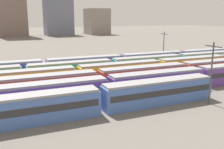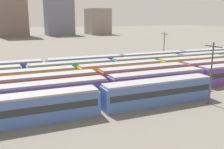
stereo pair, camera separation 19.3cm
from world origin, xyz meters
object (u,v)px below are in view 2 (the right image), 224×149
Objects in this scene: train_track_5 at (85,64)px; train_track_4 at (180,61)px; train_track_0 at (28,109)px; train_track_2 at (143,75)px; catenary_pole_2 at (211,70)px; train_track_1 at (157,82)px; train_track_3 at (121,71)px; catenary_pole_1 at (164,46)px.

train_track_4 is at bearing -12.43° from train_track_5.
train_track_2 is at bearing 25.01° from train_track_0.
train_track_2 is 14.39m from catenary_pole_2.
train_track_0 is at bearing -166.75° from train_track_1.
train_track_3 is 1.00× the size of train_track_5.
train_track_5 is 24.83m from catenary_pole_1.
train_track_3 is 24.31m from catenary_pole_1.
catenary_pole_1 is (39.78, 29.19, 3.09)m from train_track_0.
train_track_3 is at bearing 108.23° from catenary_pole_2.
train_track_4 is at bearing 15.25° from train_track_3.
train_track_5 is at bearing 113.98° from train_track_2.
catenary_pole_2 is at bearing -74.57° from train_track_2.
train_track_0 is at bearing 173.21° from catenary_pole_2.
train_track_1 is 9.77m from catenary_pole_2.
train_track_5 is 10.49× the size of catenary_pole_1.
train_track_1 is at bearing -92.36° from train_track_2.
catenary_pole_1 reaches higher than train_track_0.
train_track_4 is 11.98× the size of catenary_pole_2.
train_track_0 is 24.60m from train_track_2.
catenary_pole_2 reaches higher than train_track_1.
train_track_1 is at bearing -77.96° from train_track_3.
train_track_3 is at bearing 102.04° from train_track_1.
train_track_0 is 22.68m from train_track_1.
train_track_3 is at bearing 115.07° from train_track_2.
train_track_2 and train_track_4 have the same top height.
train_track_2 is at bearing -64.93° from train_track_3.
train_track_1 is 22.97m from train_track_4.
train_track_3 is 19.96m from catenary_pole_2.
catenary_pole_2 is (6.16, -18.70, 3.33)m from train_track_3.
catenary_pole_2 reaches higher than train_track_2.
train_track_5 is (-23.58, 5.20, 0.00)m from train_track_4.
train_track_3 is at bearing -164.75° from train_track_4.
catenary_pole_1 is at bearing 36.27° from train_track_0.
train_track_0 is 0.60× the size of train_track_1.
train_track_5 is at bearing 167.57° from train_track_4.
train_track_3 is at bearing -145.70° from catenary_pole_1.
catenary_pole_2 reaches higher than catenary_pole_1.
catenary_pole_1 is 0.95× the size of catenary_pole_2.
train_track_1 is 0.83× the size of train_track_4.
train_track_2 is at bearing -66.02° from train_track_5.
train_track_1 is 29.97m from catenary_pole_1.
train_track_5 is (-6.94, 15.60, 0.00)m from train_track_2.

